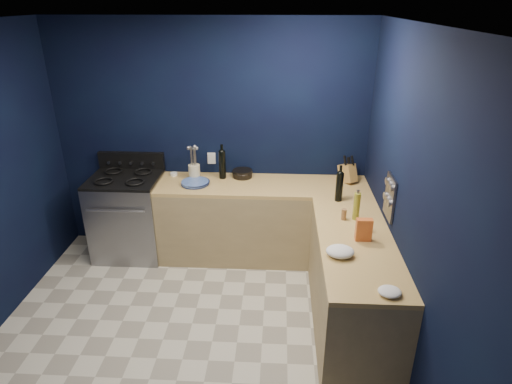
# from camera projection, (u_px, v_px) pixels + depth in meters

# --- Properties ---
(floor) EXTENTS (3.50, 3.50, 0.02)m
(floor) POSITION_uv_depth(u_px,v_px,m) (188.00, 341.00, 3.81)
(floor) COLOR beige
(floor) RESTS_ON ground
(ceiling) EXTENTS (3.50, 3.50, 0.02)m
(ceiling) POSITION_uv_depth(u_px,v_px,m) (161.00, 23.00, 2.73)
(ceiling) COLOR silver
(ceiling) RESTS_ON ground
(wall_back) EXTENTS (3.50, 0.02, 2.60)m
(wall_back) POSITION_uv_depth(u_px,v_px,m) (211.00, 139.00, 4.87)
(wall_back) COLOR black
(wall_back) RESTS_ON ground
(wall_right) EXTENTS (0.02, 3.50, 2.60)m
(wall_right) POSITION_uv_depth(u_px,v_px,m) (412.00, 214.00, 3.18)
(wall_right) COLOR black
(wall_right) RESTS_ON ground
(cab_back) EXTENTS (2.30, 0.63, 0.86)m
(cab_back) POSITION_uv_depth(u_px,v_px,m) (262.00, 222.00, 4.91)
(cab_back) COLOR tan
(cab_back) RESTS_ON floor
(top_back) EXTENTS (2.30, 0.63, 0.04)m
(top_back) POSITION_uv_depth(u_px,v_px,m) (263.00, 186.00, 4.72)
(top_back) COLOR olive
(top_back) RESTS_ON cab_back
(cab_right) EXTENTS (0.63, 1.67, 0.86)m
(cab_right) POSITION_uv_depth(u_px,v_px,m) (352.00, 286.00, 3.82)
(cab_right) COLOR tan
(cab_right) RESTS_ON floor
(top_right) EXTENTS (0.63, 1.67, 0.04)m
(top_right) POSITION_uv_depth(u_px,v_px,m) (356.00, 242.00, 3.63)
(top_right) COLOR olive
(top_right) RESTS_ON cab_right
(gas_range) EXTENTS (0.76, 0.66, 0.92)m
(gas_range) POSITION_uv_depth(u_px,v_px,m) (129.00, 217.00, 4.96)
(gas_range) COLOR gray
(gas_range) RESTS_ON floor
(oven_door) EXTENTS (0.59, 0.02, 0.42)m
(oven_door) POSITION_uv_depth(u_px,v_px,m) (120.00, 231.00, 4.67)
(oven_door) COLOR black
(oven_door) RESTS_ON gas_range
(cooktop) EXTENTS (0.76, 0.66, 0.03)m
(cooktop) POSITION_uv_depth(u_px,v_px,m) (124.00, 179.00, 4.76)
(cooktop) COLOR black
(cooktop) RESTS_ON gas_range
(backguard) EXTENTS (0.76, 0.06, 0.20)m
(backguard) POSITION_uv_depth(u_px,v_px,m) (132.00, 161.00, 4.99)
(backguard) COLOR black
(backguard) RESTS_ON gas_range
(spice_panel) EXTENTS (0.02, 0.28, 0.38)m
(spice_panel) POSITION_uv_depth(u_px,v_px,m) (390.00, 197.00, 3.74)
(spice_panel) COLOR gray
(spice_panel) RESTS_ON wall_right
(wall_outlet) EXTENTS (0.09, 0.02, 0.13)m
(wall_outlet) POSITION_uv_depth(u_px,v_px,m) (212.00, 158.00, 4.94)
(wall_outlet) COLOR white
(wall_outlet) RESTS_ON wall_back
(plate_stack) EXTENTS (0.33, 0.33, 0.04)m
(plate_stack) POSITION_uv_depth(u_px,v_px,m) (195.00, 183.00, 4.70)
(plate_stack) COLOR #3C5893
(plate_stack) RESTS_ON top_back
(ramekin) EXTENTS (0.11, 0.11, 0.03)m
(ramekin) POSITION_uv_depth(u_px,v_px,m) (174.00, 174.00, 4.94)
(ramekin) COLOR white
(ramekin) RESTS_ON top_back
(utensil_crock) EXTENTS (0.16, 0.16, 0.16)m
(utensil_crock) POSITION_uv_depth(u_px,v_px,m) (194.00, 172.00, 4.83)
(utensil_crock) COLOR beige
(utensil_crock) RESTS_ON top_back
(wine_bottle_back) EXTENTS (0.09, 0.09, 0.31)m
(wine_bottle_back) POSITION_uv_depth(u_px,v_px,m) (222.00, 165.00, 4.81)
(wine_bottle_back) COLOR black
(wine_bottle_back) RESTS_ON top_back
(lemon_basket) EXTENTS (0.26, 0.26, 0.08)m
(lemon_basket) POSITION_uv_depth(u_px,v_px,m) (242.00, 174.00, 4.88)
(lemon_basket) COLOR black
(lemon_basket) RESTS_ON top_back
(knife_block) EXTENTS (0.22, 0.25, 0.24)m
(knife_block) POSITION_uv_depth(u_px,v_px,m) (347.00, 173.00, 4.74)
(knife_block) COLOR olive
(knife_block) RESTS_ON top_back
(wine_bottle_right) EXTENTS (0.09, 0.09, 0.29)m
(wine_bottle_right) POSITION_uv_depth(u_px,v_px,m) (339.00, 187.00, 4.27)
(wine_bottle_right) COLOR black
(wine_bottle_right) RESTS_ON top_right
(oil_bottle) EXTENTS (0.08, 0.08, 0.26)m
(oil_bottle) POSITION_uv_depth(u_px,v_px,m) (357.00, 206.00, 3.92)
(oil_bottle) COLOR olive
(oil_bottle) RESTS_ON top_right
(spice_jar_near) EXTENTS (0.05, 0.05, 0.10)m
(spice_jar_near) POSITION_uv_depth(u_px,v_px,m) (344.00, 214.00, 3.94)
(spice_jar_near) COLOR olive
(spice_jar_near) RESTS_ON top_right
(spice_jar_far) EXTENTS (0.06, 0.06, 0.09)m
(spice_jar_far) POSITION_uv_depth(u_px,v_px,m) (368.00, 226.00, 3.75)
(spice_jar_far) COLOR olive
(spice_jar_far) RESTS_ON top_right
(crouton_bag) EXTENTS (0.13, 0.06, 0.20)m
(crouton_bag) POSITION_uv_depth(u_px,v_px,m) (364.00, 230.00, 3.59)
(crouton_bag) COLOR red
(crouton_bag) RESTS_ON top_right
(towel_front) EXTENTS (0.24, 0.21, 0.08)m
(towel_front) POSITION_uv_depth(u_px,v_px,m) (340.00, 251.00, 3.39)
(towel_front) COLOR white
(towel_front) RESTS_ON top_right
(towel_end) EXTENTS (0.18, 0.17, 0.05)m
(towel_end) POSITION_uv_depth(u_px,v_px,m) (390.00, 292.00, 2.95)
(towel_end) COLOR white
(towel_end) RESTS_ON top_right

